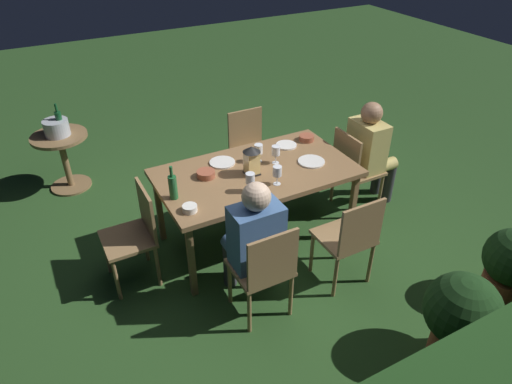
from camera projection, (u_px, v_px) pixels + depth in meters
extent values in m
plane|color=#26471E|center=(256.00, 237.00, 4.43)|extent=(16.00, 16.00, 0.00)
cube|color=olive|center=(256.00, 173.00, 4.02)|extent=(1.73, 0.96, 0.04)
cube|color=olive|center=(304.00, 167.00, 4.84)|extent=(0.05, 0.05, 0.71)
cube|color=olive|center=(159.00, 208.00, 4.22)|extent=(0.05, 0.05, 0.71)
cube|color=olive|center=(352.00, 207.00, 4.24)|extent=(0.05, 0.05, 0.71)
cube|color=olive|center=(192.00, 261.00, 3.62)|extent=(0.05, 0.05, 0.71)
cube|color=#937047|center=(128.00, 239.00, 3.72)|extent=(0.40, 0.42, 0.03)
cube|color=#937047|center=(146.00, 210.00, 3.67)|extent=(0.03, 0.40, 0.42)
cylinder|color=#937047|center=(117.00, 280.00, 3.65)|extent=(0.03, 0.03, 0.42)
cylinder|color=#937047|center=(107.00, 254.00, 3.91)|extent=(0.03, 0.03, 0.42)
cylinder|color=#937047|center=(158.00, 266.00, 3.78)|extent=(0.03, 0.03, 0.42)
cylinder|color=#937047|center=(145.00, 242.00, 4.05)|extent=(0.03, 0.03, 0.42)
cube|color=#937047|center=(343.00, 237.00, 3.75)|extent=(0.42, 0.40, 0.03)
cube|color=#937047|center=(362.00, 228.00, 3.49)|extent=(0.40, 0.03, 0.42)
cylinder|color=#937047|center=(312.00, 252.00, 3.93)|extent=(0.03, 0.03, 0.42)
cylinder|color=#937047|center=(346.00, 240.00, 4.07)|extent=(0.03, 0.03, 0.42)
cylinder|color=#937047|center=(335.00, 277.00, 3.68)|extent=(0.03, 0.03, 0.42)
cylinder|color=#937047|center=(370.00, 263.00, 3.82)|extent=(0.03, 0.03, 0.42)
cube|color=#937047|center=(359.00, 170.00, 4.65)|extent=(0.40, 0.42, 0.03)
cube|color=#937047|center=(346.00, 154.00, 4.45)|extent=(0.03, 0.40, 0.42)
cylinder|color=#937047|center=(358.00, 176.00, 4.97)|extent=(0.03, 0.03, 0.42)
cylinder|color=#937047|center=(380.00, 192.00, 4.71)|extent=(0.03, 0.03, 0.42)
cylinder|color=#937047|center=(333.00, 184.00, 4.84)|extent=(0.03, 0.03, 0.42)
cylinder|color=#937047|center=(354.00, 201.00, 4.57)|extent=(0.03, 0.03, 0.42)
cube|color=tan|center=(367.00, 145.00, 4.53)|extent=(0.24, 0.38, 0.50)
sphere|color=#997051|center=(372.00, 113.00, 4.34)|extent=(0.21, 0.21, 0.21)
cylinder|color=tan|center=(369.00, 159.00, 4.78)|extent=(0.36, 0.13, 0.13)
cylinder|color=tan|center=(380.00, 167.00, 4.65)|extent=(0.36, 0.13, 0.13)
cylinder|color=#333338|center=(377.00, 175.00, 4.97)|extent=(0.11, 0.11, 0.45)
cylinder|color=#333338|center=(389.00, 182.00, 4.84)|extent=(0.11, 0.11, 0.45)
cube|color=#937047|center=(260.00, 267.00, 3.44)|extent=(0.42, 0.40, 0.03)
cube|color=#937047|center=(273.00, 260.00, 3.18)|extent=(0.40, 0.03, 0.42)
cylinder|color=#937047|center=(230.00, 283.00, 3.62)|extent=(0.03, 0.03, 0.42)
cylinder|color=#937047|center=(269.00, 268.00, 3.76)|extent=(0.03, 0.03, 0.42)
cylinder|color=#937047|center=(249.00, 312.00, 3.37)|extent=(0.03, 0.03, 0.42)
cylinder|color=#937047|center=(291.00, 295.00, 3.51)|extent=(0.03, 0.03, 0.42)
cube|color=#426699|center=(256.00, 236.00, 3.34)|extent=(0.38, 0.24, 0.50)
sphere|color=beige|center=(256.00, 197.00, 3.15)|extent=(0.21, 0.21, 0.21)
cylinder|color=#426699|center=(238.00, 253.00, 3.54)|extent=(0.13, 0.36, 0.13)
cylinder|color=#426699|center=(258.00, 246.00, 3.61)|extent=(0.13, 0.36, 0.13)
cylinder|color=#333338|center=(230.00, 263.00, 3.79)|extent=(0.11, 0.11, 0.45)
cylinder|color=#333338|center=(249.00, 256.00, 3.86)|extent=(0.11, 0.11, 0.45)
cube|color=#937047|center=(253.00, 154.00, 4.93)|extent=(0.42, 0.40, 0.03)
cube|color=#937047|center=(245.00, 128.00, 4.94)|extent=(0.40, 0.03, 0.42)
cylinder|color=#937047|center=(275.00, 175.00, 5.00)|extent=(0.03, 0.03, 0.42)
cylinder|color=#937047|center=(246.00, 183.00, 4.86)|extent=(0.03, 0.03, 0.42)
cylinder|color=#937047|center=(260.00, 161.00, 5.25)|extent=(0.03, 0.03, 0.42)
cylinder|color=#937047|center=(232.00, 169.00, 5.11)|extent=(0.03, 0.03, 0.42)
cube|color=black|center=(252.00, 173.00, 3.96)|extent=(0.12, 0.12, 0.01)
cube|color=#F9D17A|center=(252.00, 162.00, 3.90)|extent=(0.11, 0.11, 0.20)
cone|color=black|center=(252.00, 149.00, 3.83)|extent=(0.15, 0.15, 0.05)
cylinder|color=#1E5B2D|center=(173.00, 187.00, 3.60)|extent=(0.07, 0.07, 0.20)
cylinder|color=#1E5B2D|center=(171.00, 172.00, 3.52)|extent=(0.03, 0.03, 0.09)
cylinder|color=silver|center=(258.00, 161.00, 4.15)|extent=(0.06, 0.06, 0.00)
cylinder|color=silver|center=(258.00, 157.00, 4.12)|extent=(0.01, 0.01, 0.08)
cylinder|color=silver|center=(258.00, 149.00, 4.08)|extent=(0.08, 0.08, 0.08)
cylinder|color=maroon|center=(258.00, 151.00, 4.09)|extent=(0.07, 0.07, 0.03)
cylinder|color=silver|center=(277.00, 184.00, 3.82)|extent=(0.06, 0.06, 0.00)
cylinder|color=silver|center=(277.00, 180.00, 3.80)|extent=(0.01, 0.01, 0.08)
cylinder|color=silver|center=(277.00, 171.00, 3.76)|extent=(0.08, 0.08, 0.08)
cylinder|color=maroon|center=(277.00, 173.00, 3.77)|extent=(0.07, 0.07, 0.03)
cylinder|color=silver|center=(250.00, 191.00, 3.73)|extent=(0.06, 0.06, 0.00)
cylinder|color=silver|center=(250.00, 187.00, 3.71)|extent=(0.01, 0.01, 0.08)
cylinder|color=silver|center=(250.00, 178.00, 3.66)|extent=(0.08, 0.08, 0.08)
cylinder|color=maroon|center=(250.00, 181.00, 3.68)|extent=(0.07, 0.07, 0.03)
cylinder|color=silver|center=(276.00, 163.00, 4.12)|extent=(0.06, 0.06, 0.00)
cylinder|color=silver|center=(276.00, 159.00, 4.10)|extent=(0.01, 0.01, 0.08)
cylinder|color=silver|center=(276.00, 151.00, 4.05)|extent=(0.08, 0.08, 0.08)
cylinder|color=maroon|center=(276.00, 153.00, 4.07)|extent=(0.07, 0.07, 0.03)
cylinder|color=white|center=(286.00, 145.00, 4.39)|extent=(0.20, 0.20, 0.01)
cylinder|color=silver|center=(311.00, 162.00, 4.13)|extent=(0.24, 0.24, 0.01)
cylinder|color=silver|center=(222.00, 162.00, 4.11)|extent=(0.23, 0.23, 0.01)
cylinder|color=silver|center=(190.00, 208.00, 3.49)|extent=(0.12, 0.12, 0.05)
cylinder|color=#424C1E|center=(190.00, 207.00, 3.48)|extent=(0.10, 0.10, 0.02)
cylinder|color=#9E5138|center=(206.00, 174.00, 3.91)|extent=(0.16, 0.16, 0.06)
cylinder|color=tan|center=(206.00, 173.00, 3.90)|extent=(0.13, 0.13, 0.02)
cylinder|color=#9E5138|center=(307.00, 138.00, 4.48)|extent=(0.15, 0.15, 0.05)
cylinder|color=#477533|center=(307.00, 137.00, 4.47)|extent=(0.12, 0.12, 0.02)
cylinder|color=brown|center=(59.00, 137.00, 4.85)|extent=(0.59, 0.59, 0.03)
cylinder|color=brown|center=(66.00, 163.00, 5.03)|extent=(0.07, 0.07, 0.61)
cylinder|color=brown|center=(72.00, 185.00, 5.19)|extent=(0.44, 0.44, 0.02)
cylinder|color=#B2B7BF|center=(56.00, 128.00, 4.79)|extent=(0.26, 0.26, 0.17)
cylinder|color=white|center=(55.00, 124.00, 4.77)|extent=(0.23, 0.23, 0.04)
cylinder|color=#144723|center=(59.00, 119.00, 4.76)|extent=(0.07, 0.07, 0.16)
cylinder|color=#144723|center=(56.00, 108.00, 4.69)|extent=(0.03, 0.03, 0.09)
cylinder|color=brown|center=(502.00, 287.00, 3.71)|extent=(0.34, 0.34, 0.24)
cylinder|color=brown|center=(450.00, 343.00, 3.24)|extent=(0.29, 0.29, 0.25)
sphere|color=#193816|center=(462.00, 310.00, 3.06)|extent=(0.51, 0.51, 0.51)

